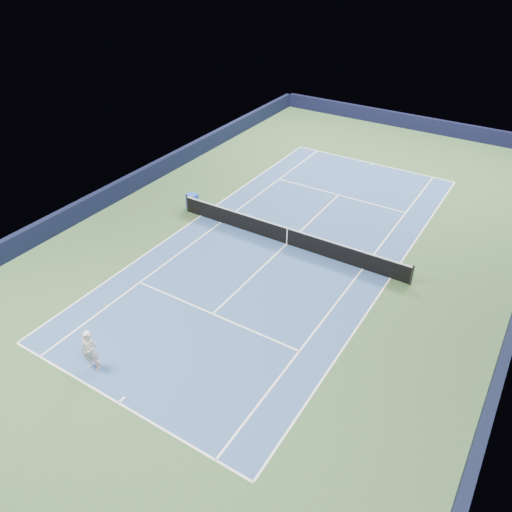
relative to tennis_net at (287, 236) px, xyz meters
The scene contains 18 objects.
ground 0.50m from the tennis_net, ahead, with size 40.00×40.00×0.00m, color #2F4D2A.
wall_far 19.83m from the tennis_net, 90.00° to the left, with size 22.00×0.35×1.10m, color black.
wall_left 10.83m from the tennis_net, behind, with size 0.35×40.00×1.10m, color black.
court_surface 0.50m from the tennis_net, ahead, with size 10.97×23.77×0.01m, color #2C4B7D.
baseline_far 11.90m from the tennis_net, 90.00° to the left, with size 10.97×0.08×0.00m, color white.
baseline_near 11.90m from the tennis_net, 90.00° to the right, with size 10.97×0.08×0.00m, color white.
sideline_doubles_right 5.51m from the tennis_net, ahead, with size 0.08×23.77×0.00m, color white.
sideline_doubles_left 5.51m from the tennis_net, behind, with size 0.08×23.77×0.00m, color white.
sideline_singles_right 4.14m from the tennis_net, ahead, with size 0.08×23.77×0.00m, color white.
sideline_singles_left 4.14m from the tennis_net, behind, with size 0.08×23.77×0.00m, color white.
service_line_far 6.42m from the tennis_net, 90.00° to the left, with size 8.23×0.08×0.00m, color white.
service_line_near 6.42m from the tennis_net, 90.00° to the right, with size 8.23×0.08×0.00m, color white.
center_service_line 0.50m from the tennis_net, ahead, with size 0.08×12.80×0.00m, color white.
center_mark_far 11.75m from the tennis_net, 90.00° to the left, with size 0.08×0.30×0.00m, color white.
center_mark_near 11.75m from the tennis_net, 90.00° to the right, with size 0.08×0.30×0.00m, color white.
tennis_net is the anchor object (origin of this frame).
sponsor_cube 6.41m from the tennis_net, behind, with size 0.63×0.55×0.90m.
tennis_player 11.34m from the tennis_net, 99.78° to the right, with size 0.84×1.34×2.37m.
Camera 1 is at (10.01, -18.96, 13.82)m, focal length 35.00 mm.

